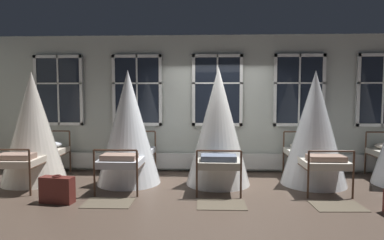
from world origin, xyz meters
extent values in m
plane|color=#4C3D33|center=(0.00, 0.00, 0.00)|extent=(21.06, 21.06, 0.00)
cube|color=#B2B7AD|center=(0.00, 1.42, 1.59)|extent=(11.53, 0.10, 3.19)
cube|color=black|center=(-3.75, 1.31, 1.91)|extent=(1.17, 0.02, 1.66)
cube|color=silver|center=(-3.75, 1.31, 1.11)|extent=(1.17, 0.06, 0.07)
cube|color=silver|center=(-3.75, 1.31, 2.70)|extent=(1.17, 0.06, 0.07)
cube|color=silver|center=(-4.30, 1.31, 1.91)|extent=(0.07, 0.06, 1.66)
cube|color=silver|center=(-3.20, 1.31, 1.91)|extent=(0.07, 0.06, 1.66)
cube|color=silver|center=(-3.75, 1.31, 1.91)|extent=(0.04, 0.06, 1.66)
cube|color=silver|center=(-3.75, 1.31, 2.07)|extent=(1.17, 0.06, 0.04)
cube|color=black|center=(-1.88, 1.31, 1.91)|extent=(1.17, 0.02, 1.66)
cube|color=silver|center=(-1.88, 1.31, 1.11)|extent=(1.17, 0.06, 0.07)
cube|color=silver|center=(-1.88, 1.31, 2.70)|extent=(1.17, 0.06, 0.07)
cube|color=silver|center=(-2.42, 1.31, 1.91)|extent=(0.07, 0.06, 1.66)
cube|color=silver|center=(-1.33, 1.31, 1.91)|extent=(0.07, 0.06, 1.66)
cube|color=silver|center=(-1.88, 1.31, 1.91)|extent=(0.04, 0.06, 1.66)
cube|color=silver|center=(-1.88, 1.31, 2.07)|extent=(1.17, 0.06, 0.04)
cube|color=black|center=(0.00, 1.31, 1.91)|extent=(1.17, 0.02, 1.66)
cube|color=silver|center=(0.00, 1.31, 1.11)|extent=(1.17, 0.06, 0.07)
cube|color=silver|center=(0.00, 1.31, 2.70)|extent=(1.17, 0.06, 0.07)
cube|color=silver|center=(-0.55, 1.31, 1.91)|extent=(0.07, 0.06, 1.66)
cube|color=silver|center=(0.55, 1.31, 1.91)|extent=(0.07, 0.06, 1.66)
cube|color=silver|center=(0.00, 1.31, 1.91)|extent=(0.04, 0.06, 1.66)
cube|color=silver|center=(0.00, 1.31, 2.07)|extent=(1.17, 0.06, 0.04)
cube|color=black|center=(1.88, 1.31, 1.91)|extent=(1.17, 0.02, 1.66)
cube|color=silver|center=(1.88, 1.31, 1.11)|extent=(1.17, 0.06, 0.07)
cube|color=silver|center=(1.88, 1.31, 2.70)|extent=(1.17, 0.06, 0.07)
cube|color=silver|center=(1.33, 1.31, 1.91)|extent=(0.07, 0.06, 1.66)
cube|color=silver|center=(2.42, 1.31, 1.91)|extent=(0.07, 0.06, 1.66)
cube|color=silver|center=(1.88, 1.31, 1.91)|extent=(0.04, 0.06, 1.66)
cube|color=silver|center=(1.88, 1.31, 2.07)|extent=(1.17, 0.06, 0.04)
cube|color=black|center=(3.75, 1.31, 1.91)|extent=(1.17, 0.02, 1.66)
cube|color=silver|center=(3.75, 1.31, 1.11)|extent=(1.17, 0.06, 0.07)
cube|color=silver|center=(3.75, 1.31, 2.70)|extent=(1.17, 0.06, 0.07)
cube|color=silver|center=(3.20, 1.31, 1.91)|extent=(0.07, 0.06, 1.66)
cube|color=silver|center=(3.75, 1.31, 1.91)|extent=(0.04, 0.06, 1.66)
cube|color=silver|center=(3.75, 1.31, 2.07)|extent=(1.17, 0.06, 0.04)
cube|color=silver|center=(0.00, 1.29, 0.25)|extent=(8.10, 0.10, 0.36)
cylinder|color=#4C3323|center=(-4.21, 1.12, 0.48)|extent=(0.04, 0.04, 0.96)
cylinder|color=#4C3323|center=(-3.44, 1.14, 0.48)|extent=(0.04, 0.04, 0.96)
cylinder|color=#4C3323|center=(-3.39, -0.76, 0.41)|extent=(0.04, 0.04, 0.83)
cylinder|color=#4C3323|center=(-4.18, 0.17, 0.48)|extent=(0.09, 1.90, 0.03)
cylinder|color=#4C3323|center=(-3.42, 0.19, 0.48)|extent=(0.09, 1.90, 0.03)
cylinder|color=#4C3323|center=(-3.83, 1.13, 0.96)|extent=(0.77, 0.05, 0.03)
cylinder|color=#4C3323|center=(-3.77, -0.77, 0.83)|extent=(0.77, 0.05, 0.03)
cube|color=beige|center=(-3.80, 0.18, 0.55)|extent=(0.84, 1.94, 0.13)
ellipsoid|color=silver|center=(-3.82, 0.89, 0.68)|extent=(0.61, 0.42, 0.14)
cube|color=gray|center=(-3.78, -0.51, 0.66)|extent=(0.65, 0.38, 0.10)
cone|color=silver|center=(-3.80, 0.18, 1.14)|extent=(1.29, 1.29, 2.28)
cylinder|color=#4C3323|center=(-2.20, 1.17, 0.48)|extent=(0.04, 0.04, 0.96)
cylinder|color=#4C3323|center=(-1.43, 1.15, 0.48)|extent=(0.04, 0.04, 0.96)
cylinder|color=#4C3323|center=(-2.23, -0.73, 0.41)|extent=(0.04, 0.04, 0.83)
cylinder|color=#4C3323|center=(-1.47, -0.74, 0.41)|extent=(0.04, 0.04, 0.83)
cylinder|color=#4C3323|center=(-2.22, 0.22, 0.48)|extent=(0.06, 1.90, 0.03)
cylinder|color=#4C3323|center=(-1.45, 0.21, 0.48)|extent=(0.06, 1.90, 0.03)
cylinder|color=#4C3323|center=(-1.82, 1.16, 0.96)|extent=(0.77, 0.05, 0.03)
cylinder|color=#4C3323|center=(-1.85, -0.74, 0.83)|extent=(0.77, 0.05, 0.03)
cube|color=silver|center=(-1.83, 0.21, 0.55)|extent=(0.82, 1.93, 0.13)
ellipsoid|color=silver|center=(-1.82, 0.92, 0.68)|extent=(0.60, 0.41, 0.14)
cube|color=gray|center=(-1.85, -0.48, 0.66)|extent=(0.64, 0.37, 0.10)
cone|color=white|center=(-1.83, 0.21, 1.15)|extent=(1.29, 1.29, 2.30)
cylinder|color=#4C3323|center=(-0.38, 1.17, 0.48)|extent=(0.04, 0.04, 0.96)
cylinder|color=#4C3323|center=(0.39, 1.16, 0.48)|extent=(0.04, 0.04, 0.96)
cylinder|color=#4C3323|center=(-0.41, -0.72, 0.41)|extent=(0.04, 0.04, 0.83)
cylinder|color=#4C3323|center=(0.35, -0.74, 0.41)|extent=(0.04, 0.04, 0.83)
cylinder|color=#4C3323|center=(-0.40, 0.22, 0.48)|extent=(0.07, 1.90, 0.03)
cylinder|color=#4C3323|center=(0.37, 0.21, 0.48)|extent=(0.07, 1.90, 0.03)
cylinder|color=#4C3323|center=(0.01, 1.16, 0.96)|extent=(0.77, 0.05, 0.03)
cylinder|color=#4C3323|center=(-0.03, -0.73, 0.83)|extent=(0.77, 0.05, 0.03)
cube|color=#B7B2A3|center=(-0.01, 0.22, 0.55)|extent=(0.83, 1.93, 0.13)
ellipsoid|color=beige|center=(0.00, 0.92, 0.68)|extent=(0.60, 0.41, 0.14)
cube|color=slate|center=(-0.02, -0.47, 0.66)|extent=(0.64, 0.37, 0.10)
cone|color=white|center=(-0.01, 0.22, 1.18)|extent=(1.29, 1.29, 2.36)
cylinder|color=#4C3323|center=(1.53, 1.22, 0.48)|extent=(0.04, 0.04, 0.96)
cylinder|color=#4C3323|center=(2.30, 1.21, 0.48)|extent=(0.04, 0.04, 0.96)
cylinder|color=#4C3323|center=(1.52, -0.68, 0.41)|extent=(0.04, 0.04, 0.83)
cylinder|color=#4C3323|center=(2.29, -0.68, 0.41)|extent=(0.04, 0.04, 0.83)
cylinder|color=#4C3323|center=(1.53, 0.27, 0.48)|extent=(0.03, 1.90, 0.03)
cylinder|color=#4C3323|center=(2.29, 0.27, 0.48)|extent=(0.03, 1.90, 0.03)
cylinder|color=#4C3323|center=(1.91, 1.21, 0.96)|extent=(0.77, 0.03, 0.03)
cylinder|color=#4C3323|center=(1.91, -0.68, 0.83)|extent=(0.77, 0.03, 0.03)
cube|color=silver|center=(1.91, 0.27, 0.55)|extent=(0.79, 1.92, 0.13)
ellipsoid|color=#B7B2A3|center=(1.91, 0.97, 0.68)|extent=(0.59, 0.40, 0.14)
cube|color=gray|center=(1.91, -0.42, 0.66)|extent=(0.64, 0.36, 0.10)
cone|color=white|center=(1.91, 0.27, 1.14)|extent=(1.29, 1.29, 2.29)
cylinder|color=#4C3323|center=(3.37, 1.22, 0.48)|extent=(0.04, 0.04, 0.96)
cylinder|color=#4C3323|center=(3.76, 1.21, 0.96)|extent=(0.77, 0.04, 0.03)
cube|color=brown|center=(-1.88, -1.11, 0.01)|extent=(0.80, 0.56, 0.01)
cube|color=brown|center=(0.00, -1.11, 0.01)|extent=(0.80, 0.57, 0.01)
cube|color=brown|center=(1.88, -1.11, 0.01)|extent=(0.82, 0.59, 0.01)
cube|color=#5B231E|center=(-2.73, -1.13, 0.22)|extent=(0.58, 0.28, 0.44)
cube|color=tan|center=(-2.71, -1.02, 0.22)|extent=(0.50, 0.09, 0.03)
torus|color=#5B231E|center=(-2.73, -1.13, 0.46)|extent=(0.16, 0.16, 0.02)
camera|label=1|loc=(-0.25, -6.51, 1.79)|focal=31.40mm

